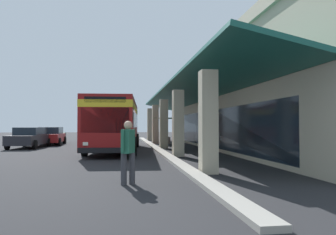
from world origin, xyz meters
The scene contains 9 objects.
ground centered at (0.00, 8.00, 0.00)m, with size 120.00×120.00×0.00m, color #262628.
curb_strip centered at (-2.84, 2.56, 0.06)m, with size 34.85×0.50×0.12m, color #9E998E.
plaza_building centered at (-2.84, 12.18, 3.43)m, with size 29.34×15.73×6.85m.
transit_bus centered at (-1.51, -0.16, 1.85)m, with size 11.35×3.30×3.34m.
parked_sedan_red centered at (-8.30, -5.66, 0.75)m, with size 4.47×2.15×1.47m.
parked_sedan_charcoal centered at (-4.76, -6.33, 0.75)m, with size 4.53×2.24×1.47m.
parked_sedan_green centered at (-11.47, -6.38, 0.75)m, with size 4.51×2.21×1.47m.
pedestrian centered at (10.38, 0.46, 0.97)m, with size 0.61×0.39×1.72m.
potted_palm centered at (-8.63, 4.01, 0.62)m, with size 1.78×2.09×2.37m.
Camera 1 is at (18.93, 0.33, 1.59)m, focal length 33.46 mm.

